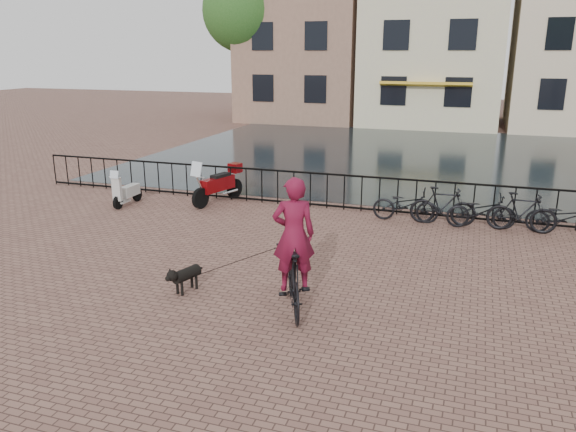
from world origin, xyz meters
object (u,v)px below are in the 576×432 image
(cyclist, at_px, (294,253))
(scooter, at_px, (127,186))
(motorcycle, at_px, (218,180))
(dog, at_px, (187,278))

(cyclist, xyz_separation_m, scooter, (-6.77, 5.08, -0.47))
(motorcycle, xyz_separation_m, scooter, (-2.42, -1.05, -0.12))
(cyclist, distance_m, dog, 2.27)
(dog, xyz_separation_m, scooter, (-4.64, 4.99, 0.30))
(motorcycle, bearing_deg, cyclist, -37.72)
(cyclist, bearing_deg, scooter, -59.60)
(cyclist, distance_m, scooter, 8.48)
(cyclist, height_order, dog, cyclist)
(dog, xyz_separation_m, motorcycle, (-2.21, 6.03, 0.42))
(dog, relative_size, scooter, 0.70)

